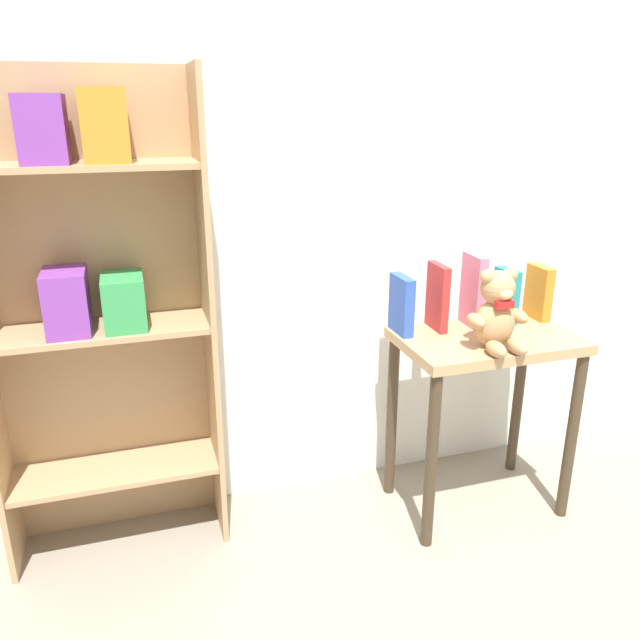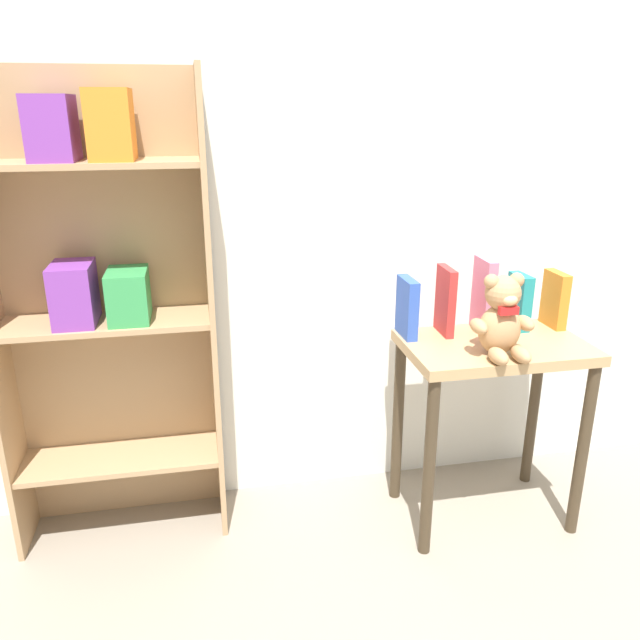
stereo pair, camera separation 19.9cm
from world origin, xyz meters
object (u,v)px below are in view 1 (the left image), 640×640
at_px(book_standing_pink, 473,291).
at_px(book_standing_red, 437,297).
at_px(book_standing_teal, 506,296).
at_px(display_table, 484,370).
at_px(book_standing_orange, 539,292).
at_px(bookshelf_side, 96,296).
at_px(book_standing_blue, 401,305).
at_px(teddy_bear, 497,313).

bearing_deg(book_standing_pink, book_standing_red, -179.29).
bearing_deg(book_standing_red, book_standing_teal, 0.86).
height_order(book_standing_red, book_standing_pink, book_standing_pink).
bearing_deg(display_table, book_standing_orange, 22.28).
bearing_deg(book_standing_orange, book_standing_pink, 178.92).
height_order(display_table, book_standing_orange, book_standing_orange).
bearing_deg(bookshelf_side, book_standing_red, -4.58).
relative_size(book_standing_red, book_standing_teal, 1.19).
xyz_separation_m(book_standing_blue, book_standing_red, (0.14, 0.00, 0.02)).
xyz_separation_m(display_table, book_standing_pink, (0.00, 0.12, 0.26)).
relative_size(book_standing_red, book_standing_orange, 1.18).
xyz_separation_m(book_standing_teal, book_standing_orange, (0.14, -0.00, 0.00)).
relative_size(book_standing_blue, book_standing_red, 0.87).
bearing_deg(book_standing_teal, book_standing_blue, 177.14).
height_order(bookshelf_side, teddy_bear, bookshelf_side).
xyz_separation_m(bookshelf_side, teddy_bear, (1.22, -0.31, -0.08)).
xyz_separation_m(teddy_bear, book_standing_orange, (0.31, 0.21, -0.02)).
distance_m(display_table, book_standing_red, 0.31).
bearing_deg(book_standing_orange, book_standing_red, 178.59).
bearing_deg(book_standing_red, bookshelf_side, 177.45).
relative_size(display_table, book_standing_pink, 2.61).
bearing_deg(book_standing_pink, book_standing_teal, 1.86).
height_order(teddy_bear, book_standing_orange, teddy_bear).
xyz_separation_m(book_standing_pink, book_standing_teal, (0.14, -0.00, -0.03)).
height_order(book_standing_teal, book_standing_orange, book_standing_orange).
relative_size(display_table, book_standing_orange, 3.40).
bearing_deg(bookshelf_side, book_standing_blue, -5.24).
bearing_deg(book_standing_pink, book_standing_orange, 1.68).
bearing_deg(bookshelf_side, book_standing_pink, -4.27).
height_order(bookshelf_side, book_standing_teal, bookshelf_side).
distance_m(bookshelf_side, book_standing_red, 1.13).
bearing_deg(book_standing_blue, display_table, -24.04).
distance_m(display_table, book_standing_blue, 0.38).
relative_size(book_standing_blue, book_standing_pink, 0.78).
relative_size(bookshelf_side, book_standing_orange, 7.78).
bearing_deg(book_standing_blue, teddy_bear, -43.91).
xyz_separation_m(display_table, book_standing_orange, (0.27, 0.11, 0.23)).
height_order(book_standing_blue, book_standing_teal, book_standing_blue).
bearing_deg(teddy_bear, display_table, 68.79).
xyz_separation_m(book_standing_red, book_standing_pink, (0.14, -0.00, 0.01)).
distance_m(book_standing_red, book_standing_orange, 0.41).
bearing_deg(book_standing_teal, display_table, -142.27).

